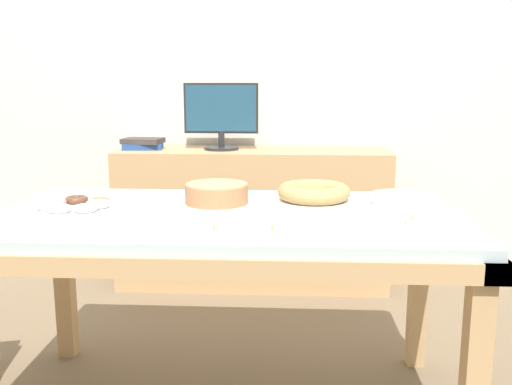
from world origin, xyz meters
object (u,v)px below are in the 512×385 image
(computer_monitor, at_px, (221,116))
(book_stack, at_px, (143,144))
(pastry_platter, at_px, (76,208))
(tealight_centre, at_px, (412,222))
(cake_chocolate_round, at_px, (217,196))
(cake_golden_bundt, at_px, (314,193))
(tealight_near_cakes, at_px, (272,232))
(tealight_near_front, at_px, (214,232))
(plate_stack, at_px, (400,199))

(computer_monitor, height_order, book_stack, computer_monitor)
(pastry_platter, height_order, tealight_centre, same)
(cake_chocolate_round, xyz_separation_m, cake_golden_bundt, (0.35, 0.08, -0.00))
(tealight_near_cakes, relative_size, tealight_near_front, 1.00)
(cake_golden_bundt, xyz_separation_m, plate_stack, (0.32, -0.01, -0.02))
(pastry_platter, distance_m, plate_stack, 1.16)
(cake_golden_bundt, xyz_separation_m, tealight_centre, (0.29, -0.31, -0.03))
(cake_chocolate_round, bearing_deg, tealight_near_cakes, -61.45)
(pastry_platter, relative_size, tealight_near_cakes, 8.43)
(pastry_platter, height_order, plate_stack, plate_stack)
(computer_monitor, distance_m, tealight_centre, 1.69)
(cake_chocolate_round, bearing_deg, cake_golden_bundt, 12.53)
(plate_stack, bearing_deg, tealight_near_cakes, -134.97)
(tealight_centre, height_order, tealight_near_front, same)
(book_stack, distance_m, cake_chocolate_round, 1.38)
(plate_stack, relative_size, tealight_centre, 5.25)
(computer_monitor, bearing_deg, plate_stack, -55.91)
(computer_monitor, bearing_deg, tealight_near_front, -84.08)
(tealight_near_cakes, height_order, tealight_centre, same)
(computer_monitor, relative_size, cake_golden_bundt, 1.58)
(pastry_platter, distance_m, tealight_centre, 1.13)
(tealight_near_cakes, bearing_deg, computer_monitor, 101.74)
(book_stack, height_order, tealight_centre, book_stack)
(book_stack, xyz_separation_m, tealight_near_cakes, (0.80, -1.64, -0.08))
(book_stack, height_order, tealight_near_cakes, book_stack)
(plate_stack, height_order, tealight_near_front, plate_stack)
(tealight_near_front, bearing_deg, cake_golden_bundt, 57.17)
(cake_chocolate_round, relative_size, tealight_near_front, 7.98)
(plate_stack, xyz_separation_m, tealight_centre, (-0.02, -0.30, -0.01))
(plate_stack, height_order, tealight_centre, plate_stack)
(pastry_platter, bearing_deg, book_stack, 94.48)
(pastry_platter, distance_m, tealight_near_cakes, 0.74)
(cake_golden_bundt, height_order, plate_stack, cake_golden_bundt)
(plate_stack, bearing_deg, cake_chocolate_round, -174.17)
(cake_chocolate_round, distance_m, tealight_near_front, 0.41)
(book_stack, distance_m, tealight_near_cakes, 1.82)
(cake_chocolate_round, bearing_deg, computer_monitor, 95.86)
(cake_chocolate_round, bearing_deg, pastry_platter, -166.64)
(book_stack, bearing_deg, cake_chocolate_round, -64.86)
(book_stack, relative_size, cake_golden_bundt, 0.90)
(book_stack, bearing_deg, tealight_near_front, -69.14)
(cake_golden_bundt, bearing_deg, computer_monitor, 112.38)
(pastry_platter, relative_size, plate_stack, 1.61)
(computer_monitor, height_order, plate_stack, computer_monitor)
(tealight_near_front, bearing_deg, tealight_near_cakes, 4.21)
(book_stack, xyz_separation_m, plate_stack, (1.25, -1.18, -0.07))
(cake_chocolate_round, distance_m, plate_stack, 0.67)
(cake_golden_bundt, distance_m, tealight_centre, 0.43)
(cake_golden_bundt, relative_size, plate_stack, 1.28)
(cake_chocolate_round, bearing_deg, tealight_centre, -19.96)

